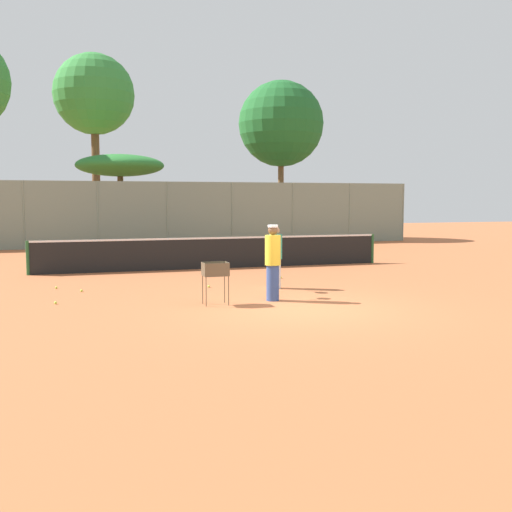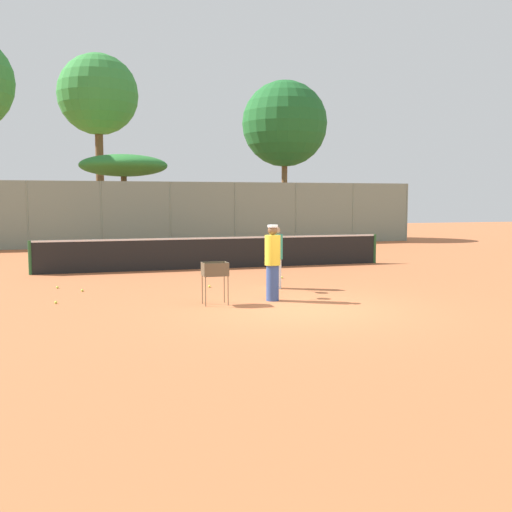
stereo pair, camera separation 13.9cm
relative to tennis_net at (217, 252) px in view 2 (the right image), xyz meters
The scene contains 15 objects.
ground_plane 7.86m from the tennis_net, 90.00° to the right, with size 80.00×80.00×0.00m, color #B26038.
tennis_net is the anchor object (origin of this frame).
back_fence 10.25m from the tennis_net, 90.00° to the left, with size 26.91×0.08×3.23m.
tree_1 18.02m from the tennis_net, 101.06° to the left, with size 4.55×4.55×10.55m.
tree_2 12.88m from the tennis_net, 99.70° to the left, with size 4.53×4.53×4.66m.
tree_3 17.22m from the tennis_net, 62.22° to the left, with size 5.04×5.04×9.32m.
player_white_outfit 4.93m from the tennis_net, 84.65° to the right, with size 0.53×0.81×1.64m.
player_red_cap 6.69m from the tennis_net, 92.04° to the right, with size 0.36×0.92×1.77m.
ball_cart 7.01m from the tennis_net, 103.62° to the right, with size 0.56×0.41×0.95m.
tennis_ball_0 4.44m from the tennis_net, 105.80° to the right, with size 0.07×0.07×0.07m, color #D1E54C.
tennis_ball_1 7.63m from the tennis_net, 131.72° to the right, with size 0.07×0.07×0.07m, color #D1E54C.
tennis_ball_2 6.02m from the tennis_net, 138.19° to the right, with size 0.07×0.07×0.07m, color #D1E54C.
tennis_ball_3 3.37m from the tennis_net, 67.66° to the right, with size 0.07×0.07×0.07m, color #D1E54C.
tennis_ball_4 6.06m from the tennis_net, 147.44° to the right, with size 0.07×0.07×0.07m, color #D1E54C.
parked_car 15.53m from the tennis_net, 63.21° to the left, with size 4.20×1.70×1.60m.
Camera 2 is at (-4.61, -11.93, 2.36)m, focal length 42.00 mm.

